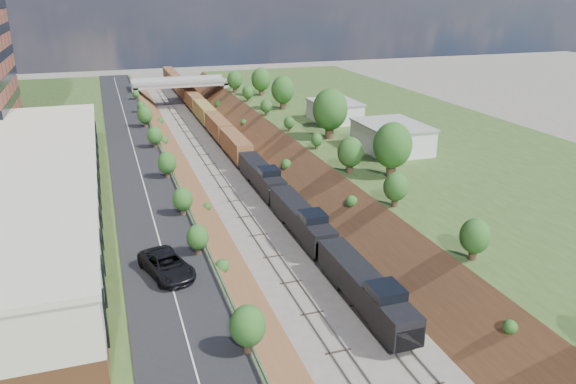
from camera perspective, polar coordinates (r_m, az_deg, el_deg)
name	(u,v)px	position (r m, az deg, el deg)	size (l,w,h in m)	color
platform_left	(13,186)	(90.06, -26.13, 0.54)	(44.00, 180.00, 5.00)	#324E20
platform_right	(416,147)	(103.38, 12.86, 4.45)	(44.00, 180.00, 5.00)	#324E20
embankment_left	(169,186)	(90.24, -12.02, 0.56)	(7.07, 180.00, 7.07)	brown
embankment_right	(300,173)	(94.88, 1.26, 1.98)	(7.07, 180.00, 7.07)	brown
rail_left_track	(221,180)	(91.39, -6.80, 1.18)	(1.58, 180.00, 0.18)	gray
rail_right_track	(252,177)	(92.49, -3.65, 1.52)	(1.58, 180.00, 0.18)	gray
road	(136,158)	(88.40, -15.14, 3.34)	(8.00, 180.00, 0.10)	black
guardrail	(164,153)	(88.36, -12.52, 3.89)	(0.10, 171.00, 0.70)	#99999E
commercial_building	(30,193)	(66.81, -24.73, -0.11)	(14.30, 62.30, 7.00)	brown
overpass	(180,88)	(150.18, -10.92, 10.31)	(24.50, 8.30, 7.40)	gray
white_building_near	(392,138)	(90.91, 10.49, 5.43)	(9.00, 12.00, 4.00)	silver
white_building_far	(335,112)	(109.99, 4.76, 8.11)	(8.00, 10.00, 3.60)	silver
tree_right_large	(393,146)	(77.10, 10.57, 4.64)	(5.25, 5.25, 7.61)	#473323
tree_left_crest	(211,255)	(50.74, -7.84, -6.33)	(2.45, 2.45, 3.55)	#473323
freight_train	(212,120)	(123.62, -7.77, 7.30)	(2.88, 162.49, 4.55)	black
suv	(167,265)	(51.76, -12.22, -7.25)	(3.27, 7.10, 1.97)	black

